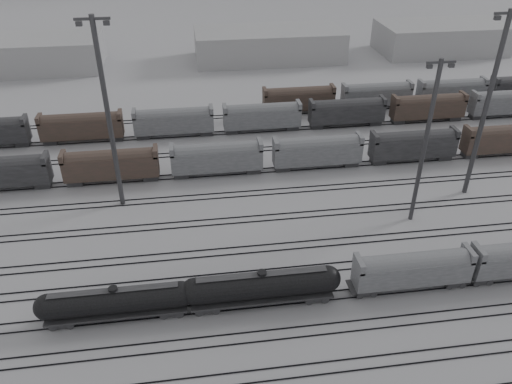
{
  "coord_description": "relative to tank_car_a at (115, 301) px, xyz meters",
  "views": [
    {
      "loc": [
        -12.87,
        -40.97,
        41.4
      ],
      "look_at": [
        -4.33,
        18.98,
        4.0
      ],
      "focal_mm": 35.0,
      "sensor_mm": 36.0,
      "label": 1
    }
  ],
  "objects": [
    {
      "name": "warehouse_left",
      "position": [
        -37.51,
        94.0,
        1.54
      ],
      "size": [
        50.0,
        18.0,
        8.0
      ],
      "primitive_type": "cube",
      "color": "#AAAAAC",
      "rests_on": "ground"
    },
    {
      "name": "light_mast_c",
      "position": [
        40.27,
        13.93,
        10.03
      ],
      "size": [
        3.77,
        0.6,
        23.55
      ],
      "color": "#3D3D40",
      "rests_on": "ground"
    },
    {
      "name": "tank_car_b",
      "position": [
        16.27,
        0.0,
        0.16
      ],
      "size": [
        18.34,
        3.06,
        4.53
      ],
      "color": "black",
      "rests_on": "ground"
    },
    {
      "name": "light_mast_d",
      "position": [
        51.7,
        19.76,
        12.29
      ],
      "size": [
        4.45,
        0.71,
        27.81
      ],
      "color": "#3D3D40",
      "rests_on": "ground"
    },
    {
      "name": "bg_string_near",
      "position": [
        30.49,
        31.0,
        0.34
      ],
      "size": [
        151.0,
        3.0,
        5.6
      ],
      "color": "gray",
      "rests_on": "ground"
    },
    {
      "name": "bg_string_far",
      "position": [
        57.99,
        55.0,
        0.34
      ],
      "size": [
        66.0,
        3.0,
        5.6
      ],
      "color": "#4D3931",
      "rests_on": "ground"
    },
    {
      "name": "bg_string_mid",
      "position": [
        40.49,
        47.0,
        0.34
      ],
      "size": [
        151.0,
        3.0,
        5.6
      ],
      "color": "black",
      "rests_on": "ground"
    },
    {
      "name": "tank_car_a",
      "position": [
        0.0,
        0.0,
        0.0
      ],
      "size": [
        17.24,
        2.87,
        4.26
      ],
      "color": "black",
      "rests_on": "ground"
    },
    {
      "name": "warehouse_mid",
      "position": [
        32.49,
        94.0,
        1.54
      ],
      "size": [
        40.0,
        18.0,
        8.0
      ],
      "primitive_type": "cube",
      "color": "#AAAAAC",
      "rests_on": "ground"
    },
    {
      "name": "hopper_car_a",
      "position": [
        34.18,
        0.0,
        0.63
      ],
      "size": [
        14.01,
        2.78,
        5.01
      ],
      "color": "black",
      "rests_on": "ground"
    },
    {
      "name": "ground",
      "position": [
        22.49,
        -1.0,
        -2.46
      ],
      "size": [
        900.0,
        900.0,
        0.0
      ],
      "primitive_type": "plane",
      "color": "#BBBABF",
      "rests_on": "ground"
    },
    {
      "name": "warehouse_right",
      "position": [
        82.49,
        94.0,
        1.54
      ],
      "size": [
        35.0,
        18.0,
        8.0
      ],
      "primitive_type": "cube",
      "color": "#AAAAAC",
      "rests_on": "ground"
    },
    {
      "name": "light_mast_b",
      "position": [
        -1.5,
        23.97,
        12.3
      ],
      "size": [
        4.45,
        0.71,
        27.82
      ],
      "color": "#3D3D40",
      "rests_on": "ground"
    },
    {
      "name": "tracks",
      "position": [
        22.49,
        16.5,
        -2.38
      ],
      "size": [
        220.0,
        71.5,
        0.16
      ],
      "color": "black",
      "rests_on": "ground"
    }
  ]
}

